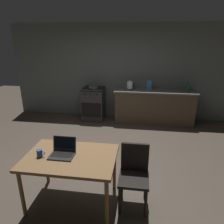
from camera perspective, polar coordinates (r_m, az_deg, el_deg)
The scene contains 12 objects.
ground_plane at distance 4.04m, azimuth -5.13°, elevation -13.75°, with size 12.00×12.00×0.00m, color #473D33.
back_wall at distance 5.95m, azimuth 3.05°, elevation 10.93°, with size 6.40×0.10×2.63m, color #5B6260.
kitchen_counter at distance 5.79m, azimuth 11.52°, elevation 1.58°, with size 2.16×0.64×0.92m.
stove_oven at distance 5.93m, azimuth -5.13°, elevation 2.30°, with size 0.60×0.62×0.92m.
dining_table at distance 2.89m, azimuth -11.38°, elevation -13.18°, with size 1.21×0.82×0.75m.
chair at distance 2.93m, azimuth 6.14°, elevation -16.11°, with size 0.40×0.40×0.89m.
laptop at distance 2.88m, azimuth -13.52°, elevation -10.70°, with size 0.32×0.27×0.22m.
electric_kettle at distance 5.64m, azimuth 5.01°, elevation 7.38°, with size 0.20×0.18×0.23m.
bottle at distance 5.71m, azimuth 20.32°, elevation 6.51°, with size 0.07×0.07×0.26m.
frying_pan at distance 5.78m, azimuth -5.33°, elevation 6.79°, with size 0.24×0.42×0.05m.
coffee_mug at distance 2.92m, azimuth -19.42°, elevation -10.74°, with size 0.11×0.07×0.10m.
cereal_box at distance 5.65m, azimuth 10.24°, elevation 7.35°, with size 0.13×0.05×0.25m.
Camera 1 is at (0.82, -3.27, 2.22)m, focal length 32.98 mm.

